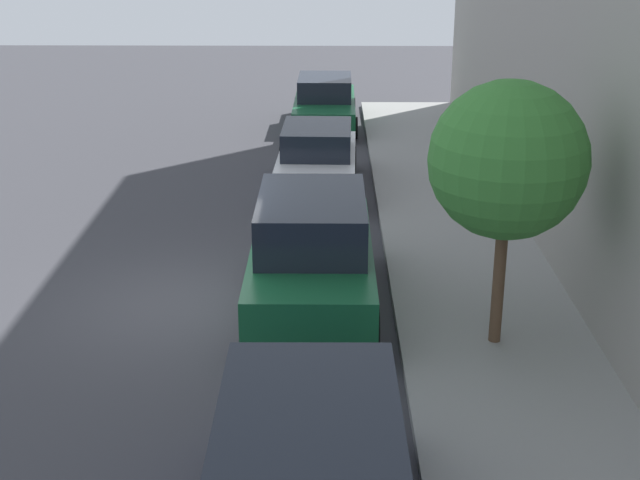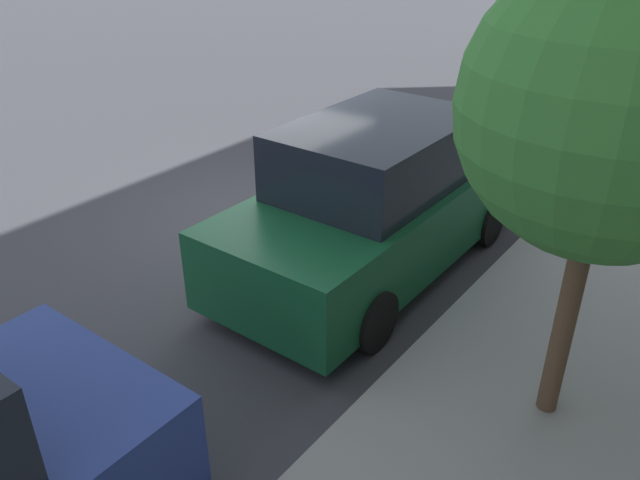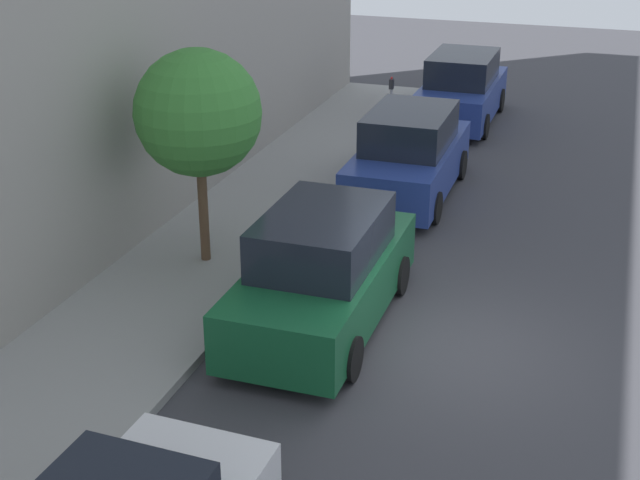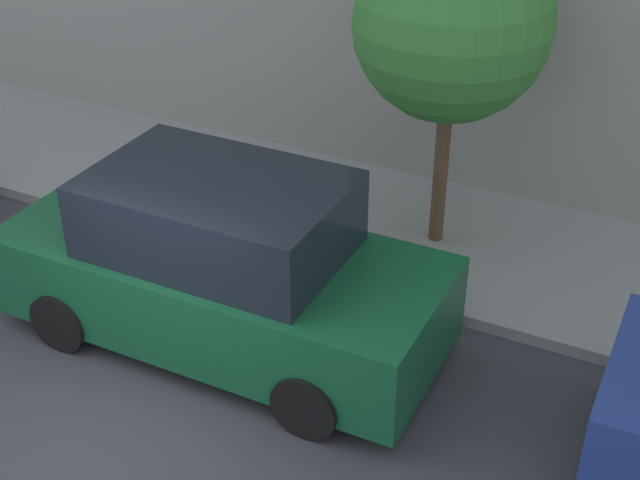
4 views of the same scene
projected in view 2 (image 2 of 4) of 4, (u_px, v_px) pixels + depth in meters
ground_plane at (262, 218)px, 9.59m from camera, size 60.00×60.00×0.00m
sidewalk at (599, 332)px, 6.90m from camera, size 2.99×32.00×0.15m
parked_suv_third at (377, 202)px, 7.90m from camera, size 2.08×4.81×1.98m
parked_sedan_fourth at (552, 101)px, 12.71m from camera, size 1.93×4.55×1.54m
parked_sedan_fifth at (637, 50)px, 17.14m from camera, size 1.92×4.52×1.54m
street_tree at (614, 108)px, 4.44m from camera, size 2.28×2.28×3.97m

